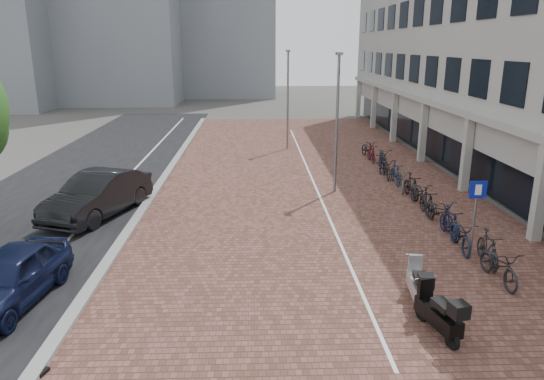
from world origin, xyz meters
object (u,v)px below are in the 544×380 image
(car_navy, at_px, (8,278))
(scooter_front, at_px, (419,284))
(scooter_mid, at_px, (438,312))
(parking_sign, at_px, (476,207))
(car_dark, at_px, (98,195))

(car_navy, height_order, scooter_front, car_navy)
(scooter_mid, height_order, parking_sign, parking_sign)
(scooter_mid, relative_size, parking_sign, 0.67)
(car_navy, bearing_deg, car_dark, 95.13)
(car_navy, relative_size, scooter_mid, 2.48)
(car_navy, bearing_deg, parking_sign, 17.11)
(scooter_front, bearing_deg, car_dark, 150.92)
(car_navy, relative_size, scooter_front, 2.53)
(car_dark, height_order, parking_sign, parking_sign)
(car_navy, height_order, car_dark, car_dark)
(car_dark, relative_size, parking_sign, 2.03)
(car_dark, relative_size, scooter_mid, 3.01)
(car_dark, distance_m, scooter_mid, 13.40)
(car_dark, distance_m, parking_sign, 13.50)
(scooter_mid, bearing_deg, car_navy, 156.87)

